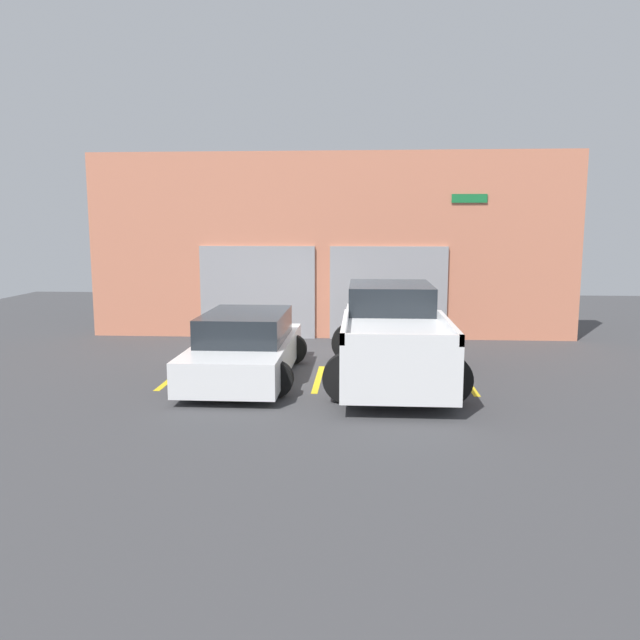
% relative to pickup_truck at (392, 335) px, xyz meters
% --- Properties ---
extents(ground_plane, '(28.00, 28.00, 0.00)m').
position_rel_pickup_truck_xyz_m(ground_plane, '(-1.45, 1.23, -0.84)').
color(ground_plane, '#3D3D3F').
extents(shophouse_building, '(12.94, 0.68, 4.90)m').
position_rel_pickup_truck_xyz_m(shophouse_building, '(-1.45, 4.52, 1.57)').
color(shophouse_building, '#D17A5B').
rests_on(shophouse_building, ground).
extents(pickup_truck, '(2.53, 5.18, 1.76)m').
position_rel_pickup_truck_xyz_m(pickup_truck, '(0.00, 0.00, 0.00)').
color(pickup_truck, white).
rests_on(pickup_truck, ground).
extents(sedan_white, '(2.20, 4.32, 1.30)m').
position_rel_pickup_truck_xyz_m(sedan_white, '(-2.89, -0.23, -0.24)').
color(sedan_white, white).
rests_on(sedan_white, ground).
extents(parking_stripe_far_left, '(0.12, 2.20, 0.01)m').
position_rel_pickup_truck_xyz_m(parking_stripe_far_left, '(-4.34, -0.26, -0.84)').
color(parking_stripe_far_left, gold).
rests_on(parking_stripe_far_left, ground).
extents(parking_stripe_left, '(0.12, 2.20, 0.01)m').
position_rel_pickup_truck_xyz_m(parking_stripe_left, '(-1.45, -0.26, -0.84)').
color(parking_stripe_left, gold).
rests_on(parking_stripe_left, ground).
extents(parking_stripe_centre, '(0.12, 2.20, 0.01)m').
position_rel_pickup_truck_xyz_m(parking_stripe_centre, '(1.45, -0.26, -0.84)').
color(parking_stripe_centre, gold).
rests_on(parking_stripe_centre, ground).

